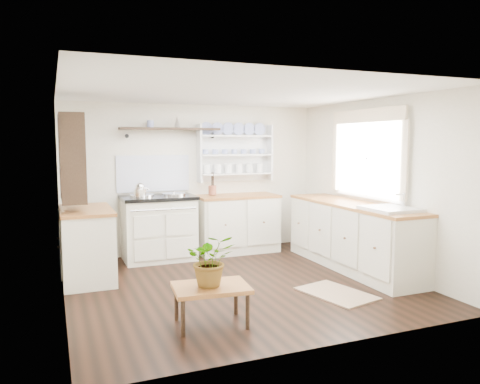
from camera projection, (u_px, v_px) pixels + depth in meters
floor at (240, 284)px, 5.70m from camera, size 4.00×3.80×0.01m
wall_back at (194, 179)px, 7.33m from camera, size 4.00×0.02×2.30m
wall_right at (377, 185)px, 6.32m from camera, size 0.02×3.80×2.30m
wall_left at (60, 198)px, 4.83m from camera, size 0.02×3.80×2.30m
ceiling at (240, 92)px, 5.46m from camera, size 4.00×3.80×0.01m
window at (367, 154)px, 6.40m from camera, size 0.08×1.55×1.22m
aga_cooker at (159, 227)px, 6.86m from camera, size 1.06×0.73×0.97m
back_cabinets at (237, 223)px, 7.35m from camera, size 1.27×0.63×0.90m
right_cabinets at (352, 235)px, 6.38m from camera, size 0.62×2.43×0.90m
belfast_sink at (390, 219)px, 5.65m from camera, size 0.55×0.60×0.45m
left_cabinets at (87, 243)px, 5.85m from camera, size 0.62×1.13×0.90m
plate_rack at (234, 153)px, 7.50m from camera, size 1.20×0.22×0.90m
high_shelf at (170, 130)px, 6.99m from camera, size 1.50×0.29×0.16m
left_shelving at (72, 156)px, 5.68m from camera, size 0.28×0.80×1.05m
kettle at (140, 191)px, 6.58m from camera, size 0.18×0.18×0.22m
utensil_crock at (212, 190)px, 7.23m from camera, size 0.12×0.12×0.14m
center_table at (211, 290)px, 4.40m from camera, size 0.75×0.57×0.38m
potted_plant at (211, 260)px, 4.37m from camera, size 0.52×0.47×0.50m
floor_rug at (336, 293)px, 5.32m from camera, size 0.73×0.96×0.02m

